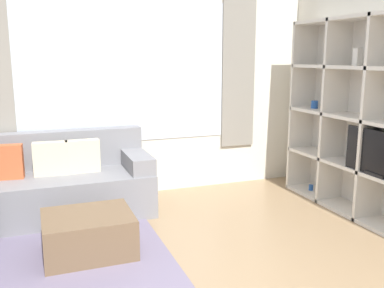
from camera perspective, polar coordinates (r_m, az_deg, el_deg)
The scene contains 6 objects.
wall_back at distance 5.01m, azimuth -8.87°, elevation 8.42°, with size 5.72×0.11×2.70m.
wall_right at distance 4.73m, azimuth 24.13°, elevation 7.30°, with size 0.07×4.19×2.70m, color silver.
area_rug at distance 3.84m, azimuth -21.09°, elevation -14.08°, with size 2.24×2.33×0.01m, color slate.
shelving_unit at distance 4.53m, azimuth 23.57°, elevation 2.73°, with size 0.35×2.44×2.02m.
couch_main at distance 4.63m, azimuth -18.31°, elevation -5.35°, with size 2.01×0.83×0.84m.
ottoman at distance 3.73m, azimuth -13.65°, elevation -11.61°, with size 0.73×0.61×0.35m.
Camera 1 is at (-1.01, -1.88, 1.62)m, focal length 40.00 mm.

